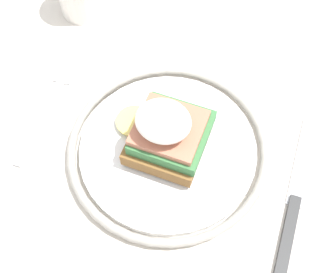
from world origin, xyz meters
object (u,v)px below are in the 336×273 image
(sandwich, at_px, (167,132))
(knife, at_px, (294,205))
(fork, at_px, (50,104))
(plate, at_px, (168,148))

(sandwich, height_order, knife, sandwich)
(sandwich, bearing_deg, fork, 176.69)
(fork, bearing_deg, knife, -4.46)
(plate, height_order, knife, plate)
(knife, bearing_deg, fork, 175.54)
(plate, xyz_separation_m, knife, (0.15, -0.02, -0.01))
(sandwich, relative_size, fork, 0.70)
(sandwich, relative_size, knife, 0.57)
(sandwich, distance_m, fork, 0.17)
(plate, distance_m, sandwich, 0.04)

